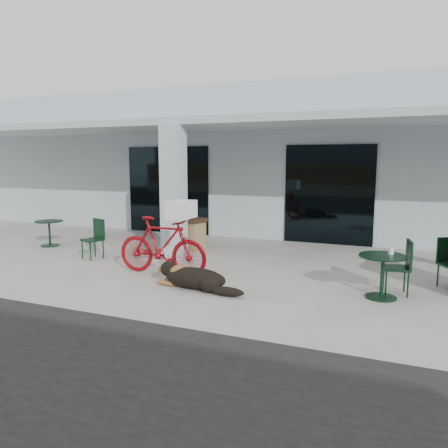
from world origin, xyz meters
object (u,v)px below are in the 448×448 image
at_px(cafe_table_near, 50,233).
at_px(cafe_chair_near, 92,239).
at_px(bicycle, 162,246).
at_px(dog, 195,277).
at_px(cafe_chair_far_b, 396,267).
at_px(cafe_table_far, 382,277).
at_px(trash_receptacle, 194,234).

distance_m(cafe_table_near, cafe_chair_near, 2.23).
bearing_deg(cafe_chair_near, bicycle, 2.73).
relative_size(bicycle, cafe_table_near, 2.67).
height_order(cafe_table_near, cafe_chair_near, cafe_chair_near).
distance_m(dog, cafe_chair_far_b, 3.48).
distance_m(cafe_table_far, cafe_chair_far_b, 0.40).
relative_size(cafe_table_near, cafe_chair_near, 0.79).
bearing_deg(cafe_table_near, cafe_chair_far_b, -6.69).
bearing_deg(dog, cafe_chair_far_b, 25.22).
height_order(dog, trash_receptacle, trash_receptacle).
relative_size(cafe_chair_near, cafe_chair_far_b, 0.97).
relative_size(dog, cafe_table_far, 1.73).
bearing_deg(cafe_chair_far_b, cafe_chair_near, -101.12).
height_order(bicycle, trash_receptacle, bicycle).
relative_size(dog, cafe_table_near, 1.85).
height_order(bicycle, cafe_chair_far_b, bicycle).
bearing_deg(bicycle, dog, -123.54).
bearing_deg(dog, trash_receptacle, 124.17).
bearing_deg(dog, cafe_table_far, 20.77).
xyz_separation_m(bicycle, trash_receptacle, (-0.47, 2.40, -0.17)).
bearing_deg(cafe_chair_far_b, bicycle, -94.24).
distance_m(dog, cafe_chair_near, 3.54).
relative_size(bicycle, dog, 1.44).
bearing_deg(cafe_table_near, cafe_table_far, -9.01).
relative_size(cafe_table_near, cafe_chair_far_b, 0.77).
height_order(bicycle, cafe_chair_near, bicycle).
bearing_deg(trash_receptacle, cafe_chair_near, -134.20).
relative_size(bicycle, cafe_table_far, 2.49).
bearing_deg(cafe_chair_near, cafe_chair_far_b, 15.97).
xyz_separation_m(cafe_table_far, trash_receptacle, (-4.64, 2.34, 0.05)).
xyz_separation_m(cafe_table_near, cafe_chair_near, (2.08, -0.80, 0.12)).
bearing_deg(cafe_chair_near, dog, -3.27).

